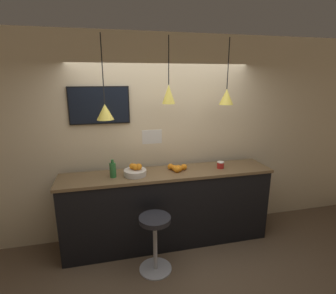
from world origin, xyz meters
The scene contains 13 objects.
ground_plane centered at (0.00, 0.00, 0.00)m, with size 14.00×14.00×0.00m, color brown.
back_wall centered at (0.00, 0.95, 1.45)m, with size 8.00×0.06×2.90m.
service_counter centered at (0.00, 0.57, 0.54)m, with size 2.89×0.55×1.08m.
bar_stool centered at (-0.29, 0.04, 0.50)m, with size 0.40×0.40×0.72m.
fruit_bowl centered at (-0.44, 0.55, 1.13)m, with size 0.29×0.29×0.16m.
orange_pile centered at (0.13, 0.58, 1.12)m, with size 0.26×0.22×0.09m.
juice_bottle centered at (-0.73, 0.54, 1.17)m, with size 0.08×0.08×0.23m.
spread_jar centered at (0.76, 0.54, 1.12)m, with size 0.10×0.10×0.09m.
pendant_lamp_left centered at (-0.78, 0.53, 1.92)m, with size 0.21×0.21×0.98m.
pendant_lamp_middle centered at (0.00, 0.53, 2.12)m, with size 0.16×0.16×0.81m.
pendant_lamp_right centered at (0.78, 0.53, 2.07)m, with size 0.19×0.19×0.83m.
mounted_tv centered at (-0.85, 0.90, 1.96)m, with size 0.79×0.04×0.49m.
hanging_menu_board centered at (-0.25, 0.37, 1.62)m, with size 0.24×0.01×0.17m.
Camera 1 is at (-0.78, -2.69, 2.32)m, focal length 28.00 mm.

